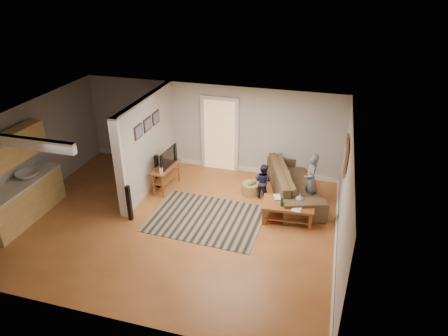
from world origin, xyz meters
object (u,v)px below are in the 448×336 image
Objects in this scene: speaker_right at (157,172)px; tv_console at (166,168)px; sofa at (293,195)px; coffee_table at (289,207)px; toy_basket at (251,188)px; speaker_left at (129,203)px; toddler at (262,197)px; child at (308,203)px.

tv_console is at bearing 3.12° from speaker_right.
tv_console is at bearing 80.73° from sofa.
coffee_table is (0.00, -1.16, 0.37)m from sofa.
toy_basket is (-1.11, 0.94, -0.19)m from coffee_table.
speaker_left reaches higher than toddler.
tv_console is 2.34× the size of toy_basket.
tv_console reaches higher than sofa.
coffee_table is at bearing 161.59° from sofa.
speaker_left reaches higher than sofa.
tv_console is 1.63m from speaker_left.
sofa is 2.43× the size of tv_console.
child is (4.00, 1.89, -0.46)m from speaker_left.
sofa is at bearing -135.52° from child.
speaker_left is 0.96× the size of toddler.
speaker_left is 4.45m from child.
child is 1.18m from toddler.
tv_console reaches higher than speaker_left.
tv_console is at bearing -98.99° from child.
coffee_table is 3.73m from speaker_left.
tv_console is 1.16× the size of toddler.
coffee_table is 1.30× the size of toddler.
sofa is 4.21m from speaker_left.
toy_basket is at bearing 13.32° from tv_console.
toy_basket is at bearing 4.57° from toddler.
toy_basket is 0.35× the size of child.
coffee_table is 0.91× the size of child.
sofa is 3.67m from speaker_right.
toy_basket is at bearing -104.71° from child.
toy_basket is 0.38m from toddler.
child is (4.00, 0.29, -0.48)m from speaker_right.
coffee_table reaches higher than child.
speaker_left is at bearing -94.18° from tv_console.
sofa is at bearing -137.55° from toddler.
toddler is (0.33, -0.09, -0.17)m from toy_basket.
toddler is (-1.18, -0.06, 0.00)m from child.
speaker_left is at bearing -164.71° from coffee_table.
speaker_right is at bearing -174.49° from tv_console.
sofa is 2.81× the size of toddler.
toddler is at bearing 7.38° from speaker_right.
child is (0.40, -0.25, 0.00)m from sofa.
tv_console is 2.64m from toddler.
speaker_right is 4.04m from child.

